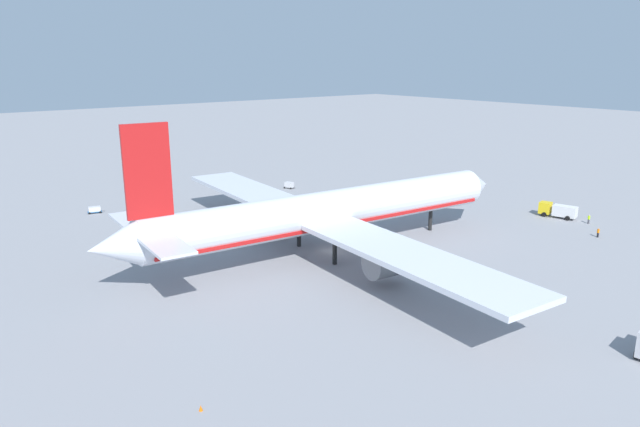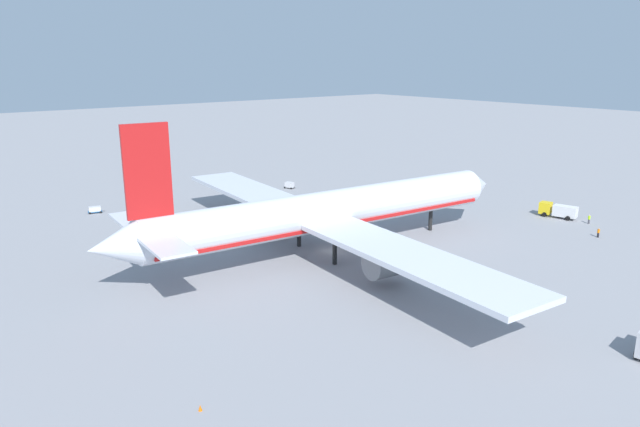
# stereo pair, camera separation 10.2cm
# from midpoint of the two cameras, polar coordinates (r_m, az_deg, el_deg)

# --- Properties ---
(ground_plane) EXTENTS (600.00, 600.00, 0.00)m
(ground_plane) POSITION_cam_midpoint_polar(r_m,az_deg,el_deg) (92.52, 1.16, -3.73)
(ground_plane) COLOR gray
(airliner) EXTENTS (72.30, 80.73, 22.02)m
(airliner) POSITION_cam_midpoint_polar(r_m,az_deg,el_deg) (89.73, 0.54, 0.06)
(airliner) COLOR silver
(airliner) RESTS_ON ground
(service_truck_2) EXTENTS (3.53, 7.14, 2.69)m
(service_truck_2) POSITION_cam_midpoint_polar(r_m,az_deg,el_deg) (120.56, 22.35, 0.31)
(service_truck_2) COLOR yellow
(service_truck_2) RESTS_ON ground
(baggage_cart_0) EXTENTS (3.34, 2.06, 1.27)m
(baggage_cart_0) POSITION_cam_midpoint_polar(r_m,az_deg,el_deg) (123.45, -21.33, 0.37)
(baggage_cart_0) COLOR #26598C
(baggage_cart_0) RESTS_ON ground
(baggage_cart_1) EXTENTS (2.21, 2.97, 1.49)m
(baggage_cart_1) POSITION_cam_midpoint_polar(r_m,az_deg,el_deg) (137.18, -3.07, 2.83)
(baggage_cart_1) COLOR gray
(baggage_cart_1) RESTS_ON ground
(ground_worker_0) EXTENTS (0.56, 0.56, 1.72)m
(ground_worker_0) POSITION_cam_midpoint_polar(r_m,az_deg,el_deg) (118.51, 24.92, -0.50)
(ground_worker_0) COLOR #3F3F47
(ground_worker_0) RESTS_ON ground
(ground_worker_1) EXTENTS (0.52, 0.52, 1.67)m
(ground_worker_1) POSITION_cam_midpoint_polar(r_m,az_deg,el_deg) (110.22, 25.67, -1.70)
(ground_worker_1) COLOR black
(ground_worker_1) RESTS_ON ground
(traffic_cone_0) EXTENTS (0.36, 0.36, 0.55)m
(traffic_cone_0) POSITION_cam_midpoint_polar(r_m,az_deg,el_deg) (54.27, -11.72, -18.23)
(traffic_cone_0) COLOR orange
(traffic_cone_0) RESTS_ON ground
(traffic_cone_1) EXTENTS (0.36, 0.36, 0.55)m
(traffic_cone_1) POSITION_cam_midpoint_polar(r_m,az_deg,el_deg) (128.78, -7.00, 1.68)
(traffic_cone_1) COLOR orange
(traffic_cone_1) RESTS_ON ground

